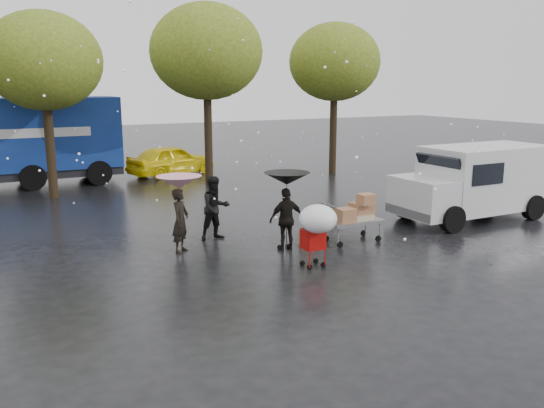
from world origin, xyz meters
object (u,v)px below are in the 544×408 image
vendor_cart (356,214)px  yellow_taxi (171,160)px  blue_truck (18,142)px  white_van (475,181)px  shopping_cart (317,222)px  person_black (287,219)px  person_pink (180,221)px

vendor_cart → yellow_taxi: 12.83m
blue_truck → yellow_taxi: bearing=-0.7°
white_van → blue_truck: size_ratio=0.59×
shopping_cart → yellow_taxi: shopping_cart is taller
blue_truck → person_black: bearing=-68.3°
vendor_cart → blue_truck: 14.69m
person_black → white_van: 6.69m
person_pink → blue_truck: (-2.67, 11.66, 0.97)m
person_black → shopping_cart: bearing=88.5°
blue_truck → white_van: bearing=-46.7°
white_van → yellow_taxi: white_van is taller
vendor_cart → white_van: 4.77m
yellow_taxi → white_van: bearing=-172.7°
person_black → yellow_taxi: person_black is taller
person_pink → vendor_cart: bearing=-63.9°
shopping_cart → white_van: 7.07m
shopping_cart → blue_truck: bearing=108.9°
person_black → blue_truck: blue_truck is taller
person_black → vendor_cart: bearing=178.1°
white_van → yellow_taxi: (-5.51, 12.36, -0.48)m
person_pink → white_van: white_van is taller
person_pink → yellow_taxi: 12.12m
blue_truck → shopping_cart: bearing=-71.1°
person_pink → blue_truck: bearing=54.8°
vendor_cart → yellow_taxi: bearing=93.5°
person_black → person_pink: bearing=-20.5°
person_pink → white_van: 9.09m
vendor_cart → shopping_cart: (-2.09, -1.44, 0.34)m
blue_truck → yellow_taxi: blue_truck is taller
vendor_cart → blue_truck: (-7.00, 12.88, 1.03)m
shopping_cart → yellow_taxi: size_ratio=0.37×
vendor_cart → white_van: size_ratio=0.31×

